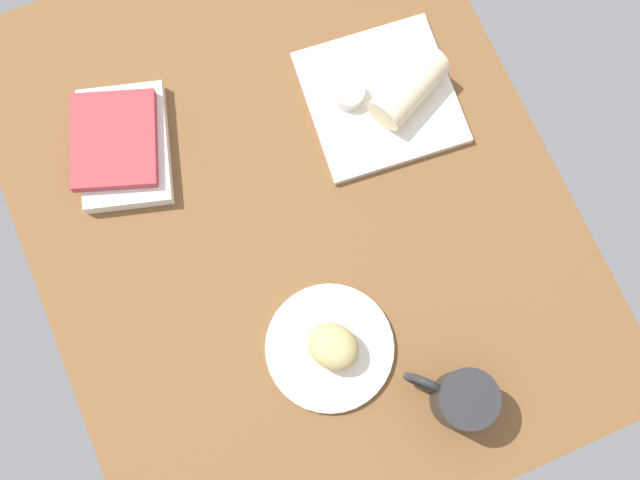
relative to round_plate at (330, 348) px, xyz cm
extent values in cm
cube|color=brown|center=(24.35, -3.78, -2.70)|extent=(110.00, 90.00, 4.00)
cylinder|color=silver|center=(0.00, 0.00, 0.00)|extent=(21.17, 21.17, 1.40)
ellipsoid|color=tan|center=(-0.37, -0.49, 3.87)|extent=(11.10, 10.76, 6.33)
cube|color=silver|center=(36.73, -25.79, 0.10)|extent=(27.63, 27.63, 1.60)
cylinder|color=silver|center=(38.83, -20.49, 2.27)|extent=(5.61, 5.61, 2.74)
cylinder|color=orange|center=(38.83, -20.49, 3.34)|extent=(4.60, 4.60, 0.40)
cylinder|color=beige|center=(35.05, -30.04, 4.30)|extent=(12.47, 15.92, 6.79)
cube|color=silver|center=(45.70, 18.74, 0.88)|extent=(25.03, 20.48, 3.16)
cube|color=#A53338|center=(46.38, 19.71, 3.60)|extent=(20.80, 19.15, 2.29)
cylinder|color=#262628|center=(-16.08, -15.89, 4.50)|extent=(9.46, 9.46, 10.40)
cylinder|color=#A07B40|center=(-16.08, -15.89, 9.10)|extent=(7.75, 7.75, 0.40)
torus|color=#262628|center=(-11.46, -11.39, 4.50)|extent=(6.17, 6.05, 7.44)
camera|label=1|loc=(-9.14, 5.67, 128.17)|focal=43.57mm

